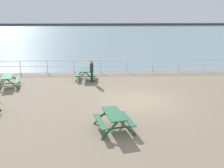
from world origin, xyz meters
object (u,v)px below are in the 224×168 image
object	(u,v)px
picnic_table_near_right	(85,72)
picnic_table_far_left	(114,117)
visitor	(92,70)
picnic_table_far_right	(8,79)

from	to	relation	value
picnic_table_near_right	picnic_table_far_left	xyz separation A→B (m)	(1.71, -9.15, 0.00)
picnic_table_near_right	visitor	xyz separation A→B (m)	(0.52, -0.99, 0.36)
picnic_table_near_right	picnic_table_far_right	world-z (taller)	same
picnic_table_far_left	picnic_table_far_right	world-z (taller)	same
picnic_table_near_right	visitor	distance (m)	1.18
picnic_table_far_right	picnic_table_far_left	bearing A→B (deg)	-148.49
picnic_table_near_right	picnic_table_far_left	distance (m)	9.30
picnic_table_near_right	picnic_table_far_right	distance (m)	5.64
picnic_table_far_left	visitor	xyz separation A→B (m)	(-1.19, 8.16, 0.36)
picnic_table_near_right	picnic_table_far_left	bearing A→B (deg)	-170.44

